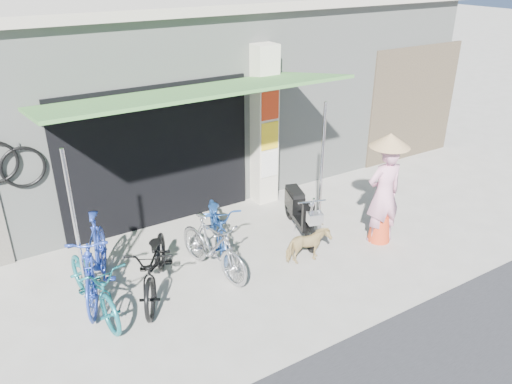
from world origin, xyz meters
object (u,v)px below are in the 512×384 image
bike_silver (213,246)px  nun (384,190)px  moped (299,212)px  bike_blue (95,259)px  bike_navy (218,223)px  bike_black (156,265)px  street_dog (308,246)px  bike_teal (94,283)px

bike_silver → nun: (2.83, -0.61, 0.47)m
moped → nun: nun is taller
bike_blue → bike_navy: (2.04, 0.22, -0.12)m
bike_black → bike_navy: size_ratio=1.04×
moped → street_dog: bearing=-99.5°
bike_silver → nun: bearing=-23.6°
bike_black → moped: size_ratio=1.12×
street_dog → nun: 1.58m
bike_silver → moped: 1.83m
bike_blue → bike_black: size_ratio=1.07×
bike_black → bike_silver: size_ratio=1.16×
bike_black → bike_teal: bearing=-153.9°
bike_navy → street_dog: bearing=-31.0°
street_dog → nun: (1.44, -0.09, 0.64)m
bike_teal → bike_black: 0.86m
bike_black → bike_navy: bearing=54.3°
bike_navy → moped: size_ratio=1.08×
moped → nun: bearing=-23.5°
bike_black → bike_blue: bearing=178.3°
street_dog → moped: 0.91m
bike_silver → bike_navy: bearing=44.9°
bike_navy → moped: (1.39, -0.33, -0.03)m
street_dog → bike_navy: bearing=47.9°
bike_navy → bike_blue: bearing=-155.3°
bike_teal → street_dog: size_ratio=2.45×
bike_navy → street_dog: 1.51m
bike_black → bike_navy: (1.32, 0.64, -0.02)m
bike_black → nun: (3.73, -0.59, 0.47)m
bike_silver → street_dog: 1.49m
bike_blue → bike_navy: size_ratio=1.11×
bike_blue → bike_black: bike_blue is taller
bike_blue → street_dog: bearing=4.9°
bike_blue → bike_silver: bearing=8.0°
bike_teal → moped: 3.58m
bike_teal → bike_silver: (1.77, -0.02, 0.01)m
bike_teal → bike_black: bearing=-8.2°
bike_silver → bike_teal: bearing=168.0°
moped → nun: (1.02, -0.90, 0.52)m
bike_navy → street_dog: size_ratio=2.44×
street_dog → bike_teal: bearing=87.7°
bike_teal → nun: nun is taller
street_dog → moped: size_ratio=0.44×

